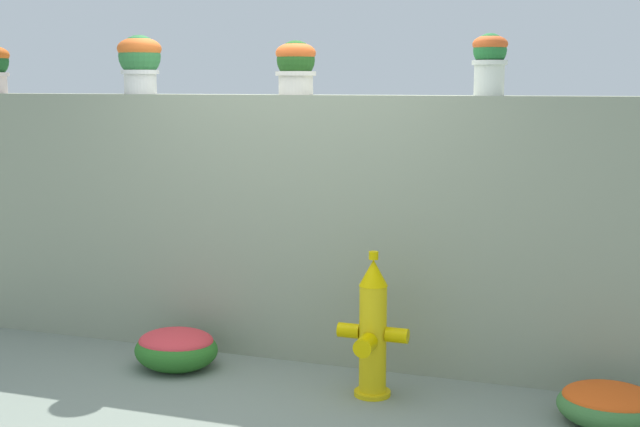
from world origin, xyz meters
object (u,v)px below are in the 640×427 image
at_px(flower_bush_left, 610,404).
at_px(potted_plant_1, 140,59).
at_px(potted_plant_3, 490,59).
at_px(potted_plant_2, 296,64).
at_px(flower_bush_right, 176,347).
at_px(fire_hydrant, 372,331).

bearing_deg(flower_bush_left, potted_plant_1, 169.73).
bearing_deg(flower_bush_left, potted_plant_3, 144.05).
relative_size(potted_plant_1, potted_plant_2, 1.16).
bearing_deg(potted_plant_1, flower_bush_right, -45.28).
bearing_deg(flower_bush_right, potted_plant_1, 134.72).
bearing_deg(potted_plant_1, fire_hydrant, -17.50).
bearing_deg(fire_hydrant, flower_bush_right, 177.44).
bearing_deg(fire_hydrant, potted_plant_3, 46.08).
height_order(potted_plant_3, flower_bush_left, potted_plant_3).
bearing_deg(flower_bush_right, flower_bush_left, -1.12).
distance_m(potted_plant_2, fire_hydrant, 1.95).
bearing_deg(flower_bush_right, potted_plant_2, 39.13).
relative_size(potted_plant_2, fire_hydrant, 0.40).
distance_m(potted_plant_2, potted_plant_3, 1.35).
relative_size(potted_plant_3, flower_bush_left, 0.66).
bearing_deg(potted_plant_2, flower_bush_left, -15.76).
height_order(fire_hydrant, flower_bush_left, fire_hydrant).
relative_size(potted_plant_1, potted_plant_3, 1.09).
height_order(flower_bush_left, flower_bush_right, flower_bush_right).
height_order(potted_plant_1, potted_plant_3, potted_plant_1).
distance_m(fire_hydrant, flower_bush_right, 1.47).
bearing_deg(flower_bush_right, potted_plant_3, 15.23).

